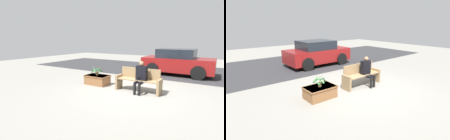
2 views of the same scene
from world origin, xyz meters
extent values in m
plane|color=gray|center=(0.00, 0.00, 0.00)|extent=(30.00, 30.00, 0.00)
cube|color=#2D2D30|center=(0.00, 5.82, 0.00)|extent=(20.00, 6.00, 0.01)
cube|color=#8C704C|center=(-0.69, 0.30, 0.30)|extent=(0.09, 0.48, 0.59)
cube|color=#8C704C|center=(1.04, 0.30, 0.30)|extent=(0.09, 0.48, 0.59)
cube|color=#8C704C|center=(0.17, 0.30, 0.47)|extent=(1.64, 0.44, 0.04)
cube|color=#8C704C|center=(0.17, 0.52, 0.70)|extent=(1.64, 0.04, 0.42)
cube|color=black|center=(0.33, 0.26, 0.77)|extent=(0.41, 0.22, 0.56)
sphere|color=#8C6647|center=(0.33, 0.24, 1.14)|extent=(0.17, 0.17, 0.17)
cylinder|color=black|center=(0.24, 0.06, 0.44)|extent=(0.11, 0.41, 0.11)
cylinder|color=black|center=(0.42, 0.06, 0.44)|extent=(0.11, 0.41, 0.11)
cylinder|color=black|center=(0.24, -0.15, 0.22)|extent=(0.10, 0.10, 0.44)
cylinder|color=black|center=(0.42, -0.15, 0.22)|extent=(0.10, 0.10, 0.44)
cube|color=black|center=(0.33, 0.03, 0.59)|extent=(0.07, 0.09, 0.12)
cube|color=brown|center=(-1.87, 0.36, 0.21)|extent=(1.03, 0.68, 0.42)
cube|color=brown|center=(-1.87, 0.36, 0.40)|extent=(1.08, 0.73, 0.04)
cylinder|color=brown|center=(-1.87, 0.36, 0.50)|extent=(0.12, 0.12, 0.16)
cone|color=#387F3D|center=(-1.71, 0.40, 0.67)|extent=(0.14, 0.36, 0.22)
cone|color=#387F3D|center=(-1.80, 0.50, 0.69)|extent=(0.34, 0.20, 0.25)
cone|color=#387F3D|center=(-1.93, 0.50, 0.69)|extent=(0.33, 0.20, 0.26)
cone|color=#387F3D|center=(-2.04, 0.32, 0.64)|extent=(0.13, 0.38, 0.16)
cone|color=#387F3D|center=(-1.95, 0.24, 0.71)|extent=(0.30, 0.22, 0.29)
cone|color=#387F3D|center=(-1.79, 0.24, 0.71)|extent=(0.30, 0.24, 0.29)
cube|color=maroon|center=(0.76, 4.63, 0.61)|extent=(3.85, 1.80, 0.76)
cube|color=black|center=(0.67, 4.63, 1.25)|extent=(2.00, 1.66, 0.51)
cylinder|color=black|center=(1.96, 3.73, 0.36)|extent=(0.72, 0.18, 0.72)
cylinder|color=black|center=(1.96, 5.53, 0.36)|extent=(0.72, 0.18, 0.72)
cylinder|color=black|center=(-0.43, 3.73, 0.36)|extent=(0.72, 0.18, 0.72)
cylinder|color=black|center=(-0.43, 5.53, 0.36)|extent=(0.72, 0.18, 0.72)
camera|label=1|loc=(2.85, -5.92, 2.05)|focal=28.00mm
camera|label=2|loc=(-4.96, -4.45, 2.58)|focal=28.00mm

